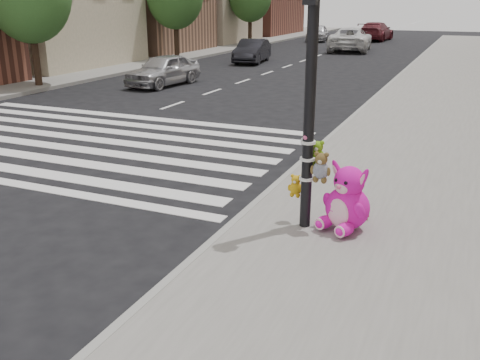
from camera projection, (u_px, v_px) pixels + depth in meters
The scene contains 13 objects.
ground at pixel (90, 252), 7.55m from camera, with size 120.00×120.00×0.00m, color black.
sidewalk_near at pixel (480, 129), 14.33m from camera, with size 7.00×80.00×0.14m, color slate.
sidewalk_far at pixel (124, 61), 29.99m from camera, with size 6.00×80.00×0.14m, color slate.
curb_edge at pixel (352, 119), 15.63m from camera, with size 0.12×80.00×0.15m, color gray.
crosswalk at pixel (78, 137), 13.76m from camera, with size 11.00×6.00×0.01m, color silver, non-canonical shape.
signal_pole at pixel (311, 119), 7.57m from camera, with size 0.70×0.50×4.00m.
pink_bunny at pixel (347, 202), 7.84m from camera, with size 0.87×0.93×1.03m.
red_teddy at pixel (366, 214), 8.28m from camera, with size 0.12×0.09×0.18m, color #AA1113, non-canonical shape.
car_silver_far at pixel (163, 70), 21.86m from camera, with size 1.50×3.73×1.27m, color #B1B2B6.
car_dark_far at pixel (252, 51), 29.79m from camera, with size 1.35×3.89×1.28m, color black.
car_white_near at pixel (350, 39), 36.44m from camera, with size 2.59×5.62×1.56m, color silver.
car_maroon_near at pixel (376, 31), 45.52m from camera, with size 2.16×5.32×1.55m, color maroon.
car_silver_deep at pixel (317, 33), 44.91m from camera, with size 1.64×4.08×1.39m, color #BCBCC1.
Camera 1 is at (4.66, -5.42, 3.39)m, focal length 40.00 mm.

